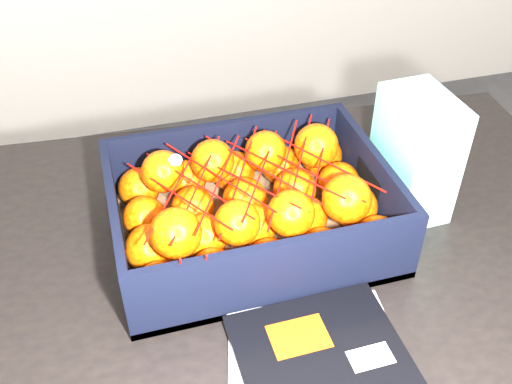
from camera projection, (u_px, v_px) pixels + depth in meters
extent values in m
cube|color=black|center=(254.00, 272.00, 0.90)|extent=(1.26, 0.89, 0.04)
cylinder|color=black|center=(423.00, 233.00, 1.51)|extent=(0.06, 0.06, 0.71)
cube|color=#E24A0B|center=(299.00, 336.00, 0.76)|extent=(0.08, 0.06, 0.00)
cube|color=white|center=(371.00, 357.00, 0.73)|extent=(0.06, 0.03, 0.00)
cube|color=olive|center=(251.00, 232.00, 0.93)|extent=(0.41, 0.31, 0.01)
cube|color=black|center=(227.00, 152.00, 1.00)|extent=(0.41, 0.01, 0.12)
cube|color=black|center=(281.00, 275.00, 0.78)|extent=(0.41, 0.01, 0.12)
cube|color=black|center=(118.00, 231.00, 0.85)|extent=(0.01, 0.28, 0.12)
cube|color=black|center=(371.00, 183.00, 0.94)|extent=(0.01, 0.28, 0.12)
sphere|color=#E04D04|center=(161.00, 285.00, 0.79)|extent=(0.07, 0.07, 0.07)
sphere|color=#E04D04|center=(150.00, 248.00, 0.84)|extent=(0.07, 0.07, 0.07)
sphere|color=#E04D04|center=(144.00, 217.00, 0.89)|extent=(0.07, 0.07, 0.07)
sphere|color=#E04D04|center=(139.00, 188.00, 0.95)|extent=(0.07, 0.07, 0.07)
sphere|color=#E04D04|center=(214.00, 272.00, 0.80)|extent=(0.07, 0.07, 0.07)
sphere|color=#E04D04|center=(204.00, 237.00, 0.86)|extent=(0.07, 0.07, 0.07)
sphere|color=#E04D04|center=(193.00, 207.00, 0.91)|extent=(0.07, 0.07, 0.07)
sphere|color=#E04D04|center=(187.00, 179.00, 0.97)|extent=(0.06, 0.06, 0.06)
sphere|color=#E04D04|center=(270.00, 262.00, 0.82)|extent=(0.07, 0.07, 0.07)
sphere|color=#E04D04|center=(255.00, 226.00, 0.88)|extent=(0.07, 0.07, 0.07)
sphere|color=#E04D04|center=(245.00, 199.00, 0.93)|extent=(0.07, 0.07, 0.07)
sphere|color=#E04D04|center=(234.00, 172.00, 0.98)|extent=(0.07, 0.07, 0.07)
sphere|color=#E04D04|center=(322.00, 249.00, 0.84)|extent=(0.06, 0.06, 0.06)
sphere|color=#E04D04|center=(306.00, 218.00, 0.89)|extent=(0.07, 0.07, 0.07)
sphere|color=#E04D04|center=(295.00, 190.00, 0.94)|extent=(0.07, 0.07, 0.07)
sphere|color=#E04D04|center=(280.00, 165.00, 1.00)|extent=(0.07, 0.07, 0.07)
sphere|color=#E04D04|center=(377.00, 240.00, 0.85)|extent=(0.07, 0.07, 0.07)
sphere|color=#E04D04|center=(355.00, 207.00, 0.91)|extent=(0.07, 0.07, 0.07)
sphere|color=#E04D04|center=(339.00, 182.00, 0.96)|extent=(0.07, 0.07, 0.07)
sphere|color=#E04D04|center=(321.00, 156.00, 1.02)|extent=(0.07, 0.07, 0.07)
sphere|color=#E04D04|center=(176.00, 233.00, 0.79)|extent=(0.07, 0.07, 0.07)
sphere|color=#E04D04|center=(163.00, 172.00, 0.89)|extent=(0.07, 0.07, 0.07)
sphere|color=#E04D04|center=(237.00, 223.00, 0.80)|extent=(0.06, 0.06, 0.06)
sphere|color=#E04D04|center=(213.00, 161.00, 0.92)|extent=(0.07, 0.07, 0.07)
sphere|color=#E04D04|center=(291.00, 213.00, 0.82)|extent=(0.07, 0.07, 0.07)
sphere|color=#E04D04|center=(266.00, 151.00, 0.94)|extent=(0.07, 0.07, 0.07)
sphere|color=#E04D04|center=(347.00, 199.00, 0.84)|extent=(0.07, 0.07, 0.07)
sphere|color=#E04D04|center=(316.00, 146.00, 0.95)|extent=(0.07, 0.07, 0.07)
cylinder|color=#BC0B07|center=(176.00, 194.00, 0.83)|extent=(0.12, 0.21, 0.02)
cylinder|color=#BC0B07|center=(196.00, 184.00, 0.84)|extent=(0.12, 0.21, 0.02)
cylinder|color=#BC0B07|center=(217.00, 175.00, 0.85)|extent=(0.12, 0.21, 0.01)
cylinder|color=#BC0B07|center=(240.00, 178.00, 0.85)|extent=(0.11, 0.21, 0.03)
cylinder|color=#BC0B07|center=(260.00, 168.00, 0.86)|extent=(0.12, 0.21, 0.01)
cylinder|color=#BC0B07|center=(281.00, 168.00, 0.87)|extent=(0.12, 0.21, 0.03)
cylinder|color=#BC0B07|center=(301.00, 168.00, 0.88)|extent=(0.12, 0.21, 0.01)
cylinder|color=#BC0B07|center=(320.00, 159.00, 0.89)|extent=(0.12, 0.21, 0.01)
cylinder|color=#BC0B07|center=(174.00, 189.00, 0.84)|extent=(0.12, 0.21, 0.01)
cylinder|color=#BC0B07|center=(198.00, 185.00, 0.83)|extent=(0.12, 0.21, 0.01)
cylinder|color=#BC0B07|center=(219.00, 180.00, 0.84)|extent=(0.12, 0.21, 0.01)
cylinder|color=#BC0B07|center=(239.00, 178.00, 0.86)|extent=(0.12, 0.21, 0.03)
cylinder|color=#BC0B07|center=(261.00, 172.00, 0.86)|extent=(0.12, 0.21, 0.02)
cylinder|color=#BC0B07|center=(284.00, 171.00, 0.86)|extent=(0.12, 0.21, 0.03)
cylinder|color=#BC0B07|center=(300.00, 161.00, 0.88)|extent=(0.12, 0.21, 0.02)
cylinder|color=#BC0B07|center=(320.00, 161.00, 0.89)|extent=(0.12, 0.21, 0.00)
cylinder|color=#BC0B07|center=(181.00, 274.00, 0.74)|extent=(0.00, 0.03, 0.09)
cylinder|color=#BC0B07|center=(204.00, 269.00, 0.75)|extent=(0.01, 0.04, 0.08)
cube|color=white|center=(415.00, 154.00, 0.93)|extent=(0.09, 0.14, 0.20)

